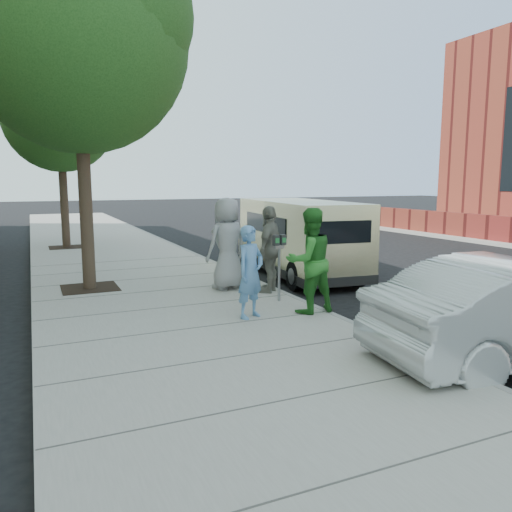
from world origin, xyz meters
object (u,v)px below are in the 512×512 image
parking_meter (279,253)px  person_green_shirt (309,261)px  person_gray_shirt (227,244)px  person_officer (250,272)px  tree_near (79,33)px  tree_far (60,112)px  van (298,236)px  person_striped_polo (270,249)px

parking_meter → person_green_shirt: bearing=-90.6°
parking_meter → person_gray_shirt: 1.57m
person_officer → person_green_shirt: 1.12m
tree_near → tree_far: 7.63m
person_officer → person_gray_shirt: person_gray_shirt is taller
parking_meter → person_officer: 1.34m
tree_far → parking_meter: size_ratio=4.92×
tree_far → person_green_shirt: 12.47m
parking_meter → person_officer: person_officer is taller
person_gray_shirt → van: bearing=-166.2°
tree_far → parking_meter: tree_far is taller
person_officer → person_green_shirt: bearing=-31.2°
person_officer → person_striped_polo: person_striped_polo is taller
parking_meter → person_green_shirt: (0.11, -0.99, -0.01)m
person_striped_polo → person_officer: bearing=9.4°
tree_near → person_gray_shirt: size_ratio=3.74×
tree_far → van: tree_far is taller
person_gray_shirt → person_striped_polo: bearing=122.1°
tree_near → parking_meter: (3.26, -2.81, -4.44)m
person_striped_polo → tree_far: bearing=-115.8°
person_officer → person_green_shirt: size_ratio=0.85×
tree_near → van: (5.32, 0.17, -4.49)m
van → person_gray_shirt: 2.99m
tree_far → van: 9.91m
van → person_striped_polo: person_striped_polo is taller
person_gray_shirt → person_striped_polo: person_gray_shirt is taller
person_green_shirt → person_officer: bearing=-7.9°
tree_near → parking_meter: tree_near is taller
tree_near → van: 6.97m
parking_meter → person_green_shirt: 0.99m
person_green_shirt → person_gray_shirt: size_ratio=0.94×
tree_near → person_gray_shirt: tree_near is taller
tree_near → parking_meter: size_ratio=5.70×
tree_near → person_officer: bearing=-58.6°
van → person_officer: (-3.07, -3.86, -0.10)m
person_green_shirt → person_gray_shirt: 2.55m
parking_meter → person_gray_shirt: person_gray_shirt is taller
tree_far → person_striped_polo: tree_far is taller
person_officer → person_striped_polo: (1.20, 1.72, 0.12)m
tree_near → tree_far: bearing=90.0°
tree_near → person_green_shirt: (3.36, -3.80, -4.45)m
parking_meter → person_striped_polo: (0.20, 0.84, -0.03)m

